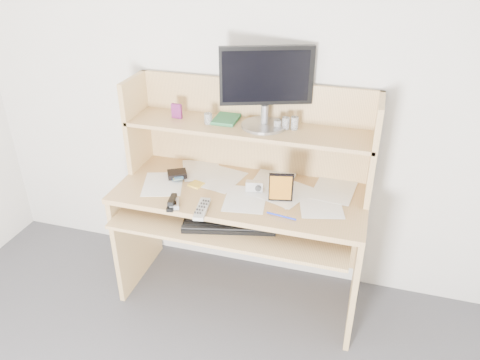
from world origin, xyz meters
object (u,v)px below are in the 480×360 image
(keyboard, at_px, (229,223))
(monitor, at_px, (266,85))
(desk, at_px, (244,192))
(game_case, at_px, (281,187))
(tv_remote, at_px, (202,209))

(keyboard, bearing_deg, monitor, 64.08)
(desk, xyz_separation_m, game_case, (0.24, -0.14, 0.15))
(keyboard, bearing_deg, game_case, 16.79)
(desk, distance_m, keyboard, 0.29)
(keyboard, xyz_separation_m, game_case, (0.24, 0.14, 0.18))
(keyboard, relative_size, game_case, 2.86)
(tv_remote, bearing_deg, keyboard, 14.76)
(tv_remote, bearing_deg, desk, 60.21)
(game_case, height_order, monitor, monitor)
(desk, xyz_separation_m, tv_remote, (-0.13, -0.34, 0.07))
(desk, height_order, game_case, desk)
(desk, bearing_deg, tv_remote, -111.27)
(game_case, bearing_deg, desk, 136.94)
(desk, relative_size, game_case, 7.75)
(desk, distance_m, monitor, 0.63)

